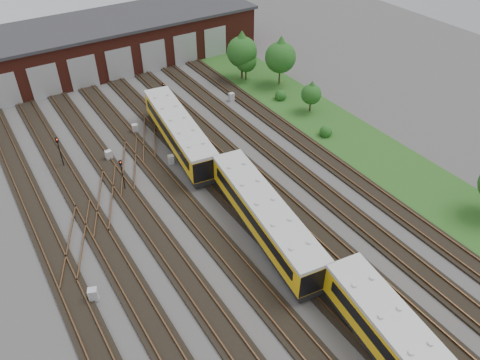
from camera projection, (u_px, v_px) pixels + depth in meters
ground at (234, 230)px, 40.84m from camera, size 120.00×120.00×0.00m
track_network at (229, 226)px, 41.10m from camera, size 30.40×70.00×0.33m
maintenance_shed at (83, 48)px, 65.60m from camera, size 51.00×12.50×6.35m
grass_verge at (325, 122)px, 55.64m from camera, size 8.00×55.00×0.05m
metro_train at (265, 216)px, 39.31m from camera, size 4.94×48.13×3.28m
signal_mast_0 at (59, 148)px, 47.07m from camera, size 0.29×0.27×3.52m
signal_mast_1 at (122, 171)px, 44.05m from camera, size 0.26×0.24×3.46m
signal_mast_2 at (164, 91)px, 57.92m from camera, size 0.23×0.22×2.93m
signal_mast_3 at (190, 143)px, 48.29m from camera, size 0.27×0.25×3.18m
relay_cabinet_0 at (93, 295)px, 34.59m from camera, size 0.84×0.78×1.13m
relay_cabinet_1 at (109, 155)px, 49.11m from camera, size 0.71×0.61×1.09m
relay_cabinet_2 at (171, 160)px, 48.57m from camera, size 0.70×0.63×0.99m
relay_cabinet_3 at (135, 129)px, 53.39m from camera, size 0.74×0.66×1.07m
relay_cabinet_4 at (232, 97)px, 59.54m from camera, size 0.65×0.54×1.07m
tree_0 at (242, 48)px, 62.41m from camera, size 4.11×4.11×6.80m
tree_1 at (246, 59)px, 62.89m from camera, size 2.86×2.86×4.74m
tree_2 at (281, 54)px, 60.96m from camera, size 4.09×4.09×6.78m
tree_3 at (311, 92)px, 56.08m from camera, size 2.47×2.47×4.09m
bush_0 at (326, 130)px, 52.78m from camera, size 1.45×1.45×1.45m
bush_1 at (281, 94)px, 59.72m from camera, size 1.46×1.46×1.46m
bush_2 at (245, 52)px, 70.93m from camera, size 1.35×1.35×1.35m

